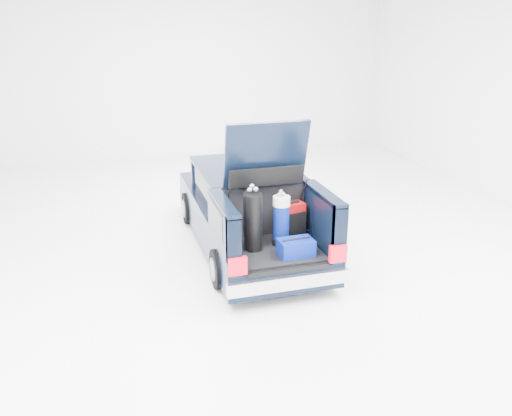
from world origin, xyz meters
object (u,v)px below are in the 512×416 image
object	(u,v)px
car	(246,209)
blue_duffel	(296,247)
red_suitcase	(292,221)
black_golf_bag	(253,221)
blue_golf_bag	(281,220)

from	to	relation	value
car	blue_duffel	world-z (taller)	car
blue_duffel	car	bearing A→B (deg)	94.23
car	blue_duffel	distance (m)	1.91
red_suitcase	black_golf_bag	world-z (taller)	black_golf_bag
black_golf_bag	blue_duffel	xyz separation A→B (m)	(0.55, -0.35, -0.34)
blue_duffel	blue_golf_bag	bearing A→B (deg)	98.16
black_golf_bag	red_suitcase	bearing A→B (deg)	43.34
red_suitcase	blue_golf_bag	bearing A→B (deg)	-154.47
car	blue_golf_bag	world-z (taller)	car
car	red_suitcase	distance (m)	1.35
black_golf_bag	blue_golf_bag	world-z (taller)	black_golf_bag
black_golf_bag	blue_golf_bag	distance (m)	0.48
red_suitcase	black_golf_bag	bearing A→B (deg)	-171.37
car	black_golf_bag	bearing A→B (deg)	-101.64
blue_duffel	black_golf_bag	bearing A→B (deg)	144.93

